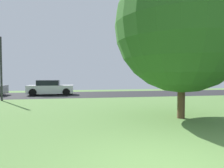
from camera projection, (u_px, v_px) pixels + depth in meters
name	position (u px, v px, depth m)	size (l,w,h in m)	color
road_strip	(93.00, 94.00, 19.42)	(44.00, 6.40, 0.01)	#28282B
oak_tree_left	(182.00, 25.00, 8.38)	(5.56, 5.56, 6.63)	brown
parked_car_white	(50.00, 88.00, 18.79)	(4.04, 2.04, 1.36)	white
street_lamp_post	(1.00, 69.00, 14.38)	(0.14, 0.14, 4.50)	#2D2D33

